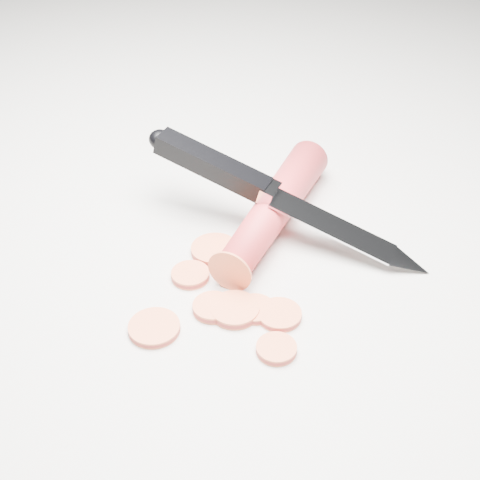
# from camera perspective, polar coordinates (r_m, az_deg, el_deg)

# --- Properties ---
(ground) EXTENTS (2.40, 2.40, 0.00)m
(ground) POSITION_cam_1_polar(r_m,az_deg,el_deg) (0.59, 0.69, -0.17)
(ground) COLOR beige
(ground) RESTS_ON ground
(carrot) EXTENTS (0.07, 0.19, 0.03)m
(carrot) POSITION_cam_1_polar(r_m,az_deg,el_deg) (0.60, 2.93, 2.72)
(carrot) COLOR red
(carrot) RESTS_ON ground
(carrot_slice_0) EXTENTS (0.03, 0.03, 0.01)m
(carrot_slice_0) POSITION_cam_1_polar(r_m,az_deg,el_deg) (0.56, -4.26, -2.99)
(carrot_slice_0) COLOR #EF673A
(carrot_slice_0) RESTS_ON ground
(carrot_slice_1) EXTENTS (0.04, 0.04, 0.01)m
(carrot_slice_1) POSITION_cam_1_polar(r_m,az_deg,el_deg) (0.51, -7.34, -7.44)
(carrot_slice_1) COLOR #EF673A
(carrot_slice_1) RESTS_ON ground
(carrot_slice_2) EXTENTS (0.04, 0.04, 0.01)m
(carrot_slice_2) POSITION_cam_1_polar(r_m,az_deg,el_deg) (0.52, -0.45, -5.98)
(carrot_slice_2) COLOR #EF673A
(carrot_slice_2) RESTS_ON ground
(carrot_slice_3) EXTENTS (0.03, 0.03, 0.01)m
(carrot_slice_3) POSITION_cam_1_polar(r_m,az_deg,el_deg) (0.50, 3.13, -9.26)
(carrot_slice_3) COLOR #EF673A
(carrot_slice_3) RESTS_ON ground
(carrot_slice_4) EXTENTS (0.03, 0.03, 0.01)m
(carrot_slice_4) POSITION_cam_1_polar(r_m,az_deg,el_deg) (0.52, 1.31, -5.92)
(carrot_slice_4) COLOR #EF673A
(carrot_slice_4) RESTS_ON ground
(carrot_slice_5) EXTENTS (0.04, 0.04, 0.01)m
(carrot_slice_5) POSITION_cam_1_polar(r_m,az_deg,el_deg) (0.58, -2.17, -0.84)
(carrot_slice_5) COLOR #EF673A
(carrot_slice_5) RESTS_ON ground
(carrot_slice_6) EXTENTS (0.03, 0.03, 0.01)m
(carrot_slice_6) POSITION_cam_1_polar(r_m,az_deg,el_deg) (0.53, -2.32, -5.77)
(carrot_slice_6) COLOR #EF673A
(carrot_slice_6) RESTS_ON ground
(carrot_slice_7) EXTENTS (0.03, 0.03, 0.01)m
(carrot_slice_7) POSITION_cam_1_polar(r_m,az_deg,el_deg) (0.52, 3.38, -6.37)
(carrot_slice_7) COLOR #EF673A
(carrot_slice_7) RESTS_ON ground
(kitchen_knife) EXTENTS (0.27, 0.08, 0.08)m
(kitchen_knife) POSITION_cam_1_polar(r_m,az_deg,el_deg) (0.58, 3.88, 3.69)
(kitchen_knife) COLOR silver
(kitchen_knife) RESTS_ON ground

